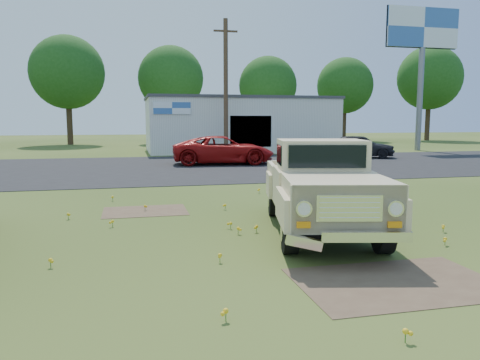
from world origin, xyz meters
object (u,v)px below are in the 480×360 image
at_px(billboard, 422,40).
at_px(dark_sedan, 360,146).
at_px(red_pickup, 223,150).
at_px(vintage_pickup_truck, 320,186).

xyz_separation_m(billboard, dark_sedan, (-8.00, -5.68, -7.80)).
relative_size(billboard, dark_sedan, 2.56).
bearing_deg(billboard, dark_sedan, -144.62).
bearing_deg(dark_sedan, red_pickup, 130.47).
height_order(vintage_pickup_truck, dark_sedan, vintage_pickup_truck).
bearing_deg(dark_sedan, billboard, -28.13).
bearing_deg(red_pickup, billboard, -59.37).
xyz_separation_m(vintage_pickup_truck, red_pickup, (0.97, 15.70, -0.24)).
height_order(billboard, vintage_pickup_truck, billboard).
xyz_separation_m(red_pickup, dark_sedan, (9.37, 2.33, -0.03)).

